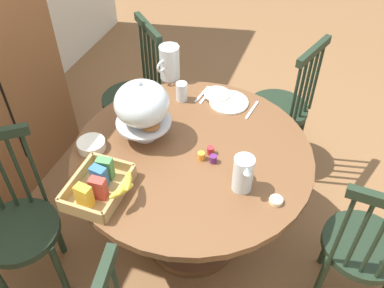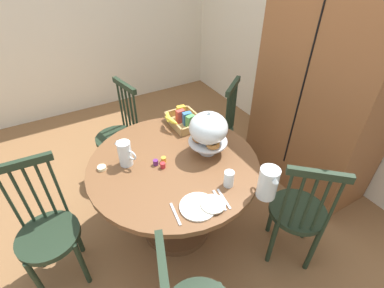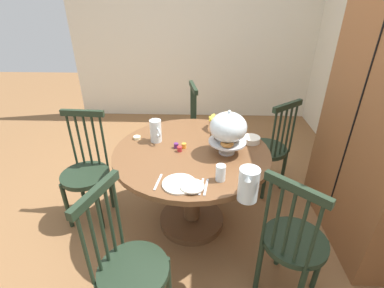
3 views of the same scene
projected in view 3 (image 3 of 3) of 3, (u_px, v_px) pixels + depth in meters
ground_plane at (184, 217)px, 2.58m from camera, size 10.00×10.00×0.00m
wall_left at (218, 31)px, 4.08m from camera, size 0.06×4.32×2.60m
dining_table at (192, 173)px, 2.27m from camera, size 1.20×1.20×0.74m
windsor_chair_near_window at (181, 132)px, 3.09m from camera, size 0.41×0.41×0.97m
windsor_chair_by_cabinet at (86, 173)px, 2.40m from camera, size 0.40×0.40×0.97m
windsor_chair_facing_door at (130, 269)px, 1.58m from camera, size 0.43×0.43×0.97m
windsor_chair_far_side at (293, 243)px, 1.74m from camera, size 0.47×0.47×0.97m
windsor_chair_host_seat at (268, 150)px, 2.75m from camera, size 0.47×0.47×0.97m
pastry_stand_with_dome at (228, 129)px, 2.05m from camera, size 0.28×0.28×0.34m
orange_juice_pitcher at (156, 132)px, 2.27m from camera, size 0.16×0.11×0.18m
milk_pitcher at (248, 186)px, 1.62m from camera, size 0.20×0.12×0.21m
cereal_basket at (226, 124)px, 2.48m from camera, size 0.32×0.30×0.12m
china_plate_large at (179, 184)px, 1.79m from camera, size 0.22×0.22×0.01m
china_plate_small at (192, 186)px, 1.75m from camera, size 0.15×0.15×0.01m
cereal_bowl at (251, 140)px, 2.28m from camera, size 0.14×0.14×0.04m
drinking_glass at (221, 173)px, 1.81m from camera, size 0.06×0.06×0.11m
butter_dish at (137, 138)px, 2.33m from camera, size 0.06×0.06×0.02m
jam_jar_strawberry at (180, 149)px, 2.15m from camera, size 0.04×0.04×0.04m
jam_jar_apricot at (184, 146)px, 2.19m from camera, size 0.04×0.04×0.04m
jam_jar_grape at (176, 146)px, 2.19m from camera, size 0.04×0.04×0.04m
table_knife at (201, 187)px, 1.77m from camera, size 0.17×0.04×0.01m
dinner_fork at (206, 187)px, 1.76m from camera, size 0.17×0.04×0.01m
soup_spoon at (158, 182)px, 1.81m from camera, size 0.17×0.04×0.01m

